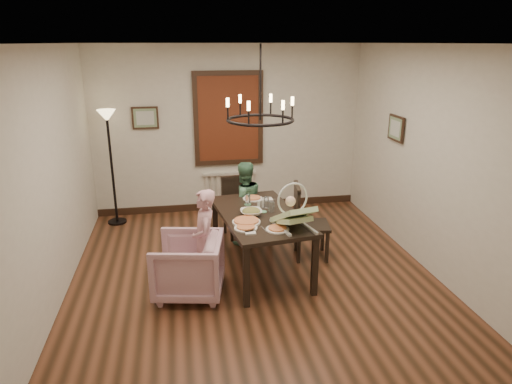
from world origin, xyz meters
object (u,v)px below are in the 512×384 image
object	(u,v)px
dining_table	(260,220)
floor_lamp	(112,169)
elderly_woman	(205,249)
chair_right	(312,221)
armchair	(188,266)
seated_man	(244,210)
baby_bouncer	(293,213)
drinking_glass	(271,207)
chair_far	(238,207)

from	to	relation	value
dining_table	floor_lamp	xyz separation A→B (m)	(-2.01, 2.01, 0.20)
dining_table	elderly_woman	distance (m)	0.81
chair_right	floor_lamp	size ratio (longest dim) A/B	0.58
chair_right	armchair	size ratio (longest dim) A/B	1.34
dining_table	chair_right	world-z (taller)	chair_right
armchair	chair_right	bearing A→B (deg)	123.12
seated_man	floor_lamp	world-z (taller)	floor_lamp
elderly_woman	floor_lamp	size ratio (longest dim) A/B	0.57
dining_table	elderly_woman	xyz separation A→B (m)	(-0.72, -0.33, -0.18)
dining_table	seated_man	world-z (taller)	seated_man
baby_bouncer	floor_lamp	world-z (taller)	floor_lamp
armchair	seated_man	distance (m)	1.55
dining_table	baby_bouncer	world-z (taller)	baby_bouncer
drinking_glass	floor_lamp	distance (m)	2.94
baby_bouncer	drinking_glass	distance (m)	0.56
dining_table	chair_right	bearing A→B (deg)	11.32
baby_bouncer	floor_lamp	bearing A→B (deg)	118.58
dining_table	armchair	size ratio (longest dim) A/B	2.27
chair_far	elderly_woman	bearing A→B (deg)	-123.76
armchair	elderly_woman	xyz separation A→B (m)	(0.20, 0.10, 0.16)
dining_table	chair_right	distance (m)	0.82
dining_table	elderly_woman	bearing A→B (deg)	-163.12
seated_man	floor_lamp	xyz separation A→B (m)	(-1.93, 1.15, 0.39)
elderly_woman	baby_bouncer	world-z (taller)	baby_bouncer
armchair	floor_lamp	size ratio (longest dim) A/B	0.43
baby_bouncer	armchair	bearing A→B (deg)	162.13
chair_far	floor_lamp	world-z (taller)	floor_lamp
drinking_glass	floor_lamp	bearing A→B (deg)	137.17
armchair	seated_man	bearing A→B (deg)	157.70
chair_far	elderly_woman	size ratio (longest dim) A/B	0.89
armchair	drinking_glass	xyz separation A→B (m)	(1.07, 0.44, 0.50)
dining_table	chair_far	distance (m)	1.18
dining_table	elderly_woman	size ratio (longest dim) A/B	1.74
armchair	drinking_glass	bearing A→B (deg)	123.32
chair_far	elderly_woman	world-z (taller)	elderly_woman
armchair	seated_man	world-z (taller)	seated_man
chair_right	floor_lamp	world-z (taller)	floor_lamp
chair_far	elderly_woman	distance (m)	1.59
dining_table	seated_man	bearing A→B (deg)	87.58
chair_far	armchair	xyz separation A→B (m)	(-0.80, -1.57, -0.10)
seated_man	drinking_glass	bearing A→B (deg)	90.18
armchair	elderly_woman	size ratio (longest dim) A/B	0.77
chair_far	baby_bouncer	distance (m)	1.79
elderly_woman	baby_bouncer	distance (m)	1.12
dining_table	chair_right	xyz separation A→B (m)	(0.76, 0.26, -0.17)
elderly_woman	seated_man	distance (m)	1.35
seated_man	dining_table	bearing A→B (deg)	80.52
drinking_glass	elderly_woman	bearing A→B (deg)	-158.47
armchair	baby_bouncer	xyz separation A→B (m)	(1.21, -0.09, 0.61)
chair_far	floor_lamp	size ratio (longest dim) A/B	0.50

